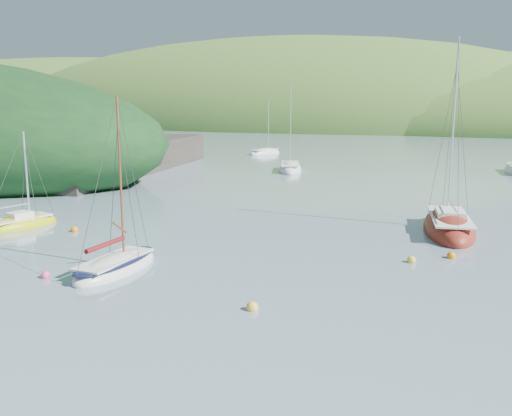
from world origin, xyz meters
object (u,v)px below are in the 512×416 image
at_px(sloop_red, 449,228).
at_px(sailboat_yellow, 22,225).
at_px(daysailer_white, 116,267).
at_px(distant_sloop_a, 290,169).
at_px(distant_sloop_c, 265,153).

relative_size(sloop_red, sailboat_yellow, 1.92).
bearing_deg(daysailer_white, sailboat_yellow, 153.95).
bearing_deg(sloop_red, sailboat_yellow, -170.39).
bearing_deg(sloop_red, distant_sloop_a, 117.49).
bearing_deg(distant_sloop_a, daysailer_white, -101.81).
relative_size(daysailer_white, sailboat_yellow, 1.33).
bearing_deg(daysailer_white, distant_sloop_a, 97.09).
xyz_separation_m(sloop_red, sailboat_yellow, (-26.70, -10.35, -0.07)).
height_order(daysailer_white, sloop_red, sloop_red).
relative_size(sloop_red, distant_sloop_c, 1.50).
height_order(sloop_red, distant_sloop_a, sloop_red).
bearing_deg(distant_sloop_a, sloop_red, -71.31).
height_order(distant_sloop_a, distant_sloop_c, distant_sloop_a).
bearing_deg(sailboat_yellow, sloop_red, 31.28).
relative_size(sailboat_yellow, distant_sloop_a, 0.63).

